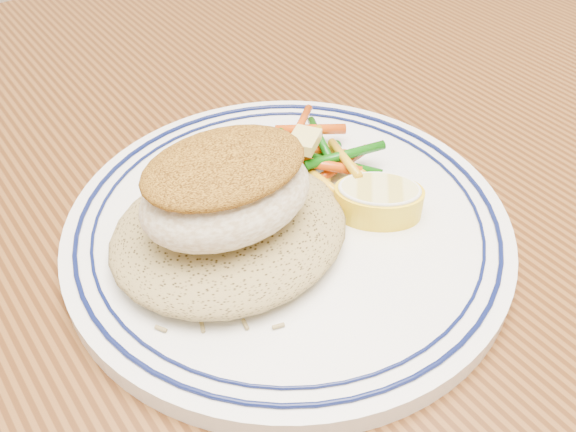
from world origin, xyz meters
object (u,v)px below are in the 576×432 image
Objects in this scene: plate at (288,228)px; vegetable_pile at (307,158)px; fish_fillet at (226,188)px; lemon_wedge at (378,199)px; dining_table at (218,330)px; rice_pilaf at (229,227)px.

plate is 2.70× the size of vegetable_pile.
fish_fillet reaches higher than lemon_wedge.
fish_fillet is 1.46× the size of lemon_wedge.
dining_table is 13.58× the size of fish_fillet.
dining_table is 9.93× the size of rice_pilaf.
plate is at bearing -33.01° from dining_table.
dining_table is at bearing 146.99° from plate.
vegetable_pile reaches higher than lemon_wedge.
vegetable_pile is at bearing 21.25° from fish_fillet.
fish_fillet is at bearing 162.76° from lemon_wedge.
rice_pilaf is at bearing -81.44° from dining_table.
vegetable_pile is 0.06m from lemon_wedge.
plate is 1.93× the size of rice_pilaf.
rice_pilaf reaches higher than vegetable_pile.
plate is at bearing -1.59° from fish_fillet.
vegetable_pile is at bearing 39.50° from plate.
vegetable_pile is at bearing 99.81° from lemon_wedge.
fish_fillet is (-0.00, -0.00, 0.03)m from rice_pilaf.
vegetable_pile is (0.08, 0.03, -0.04)m from fish_fillet.
plate reaches higher than dining_table.
fish_fillet reaches higher than plate.
fish_fillet reaches higher than rice_pilaf.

